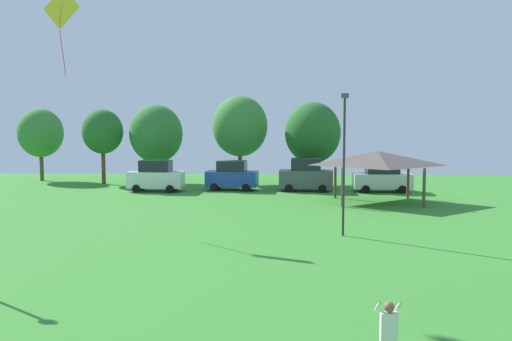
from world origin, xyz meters
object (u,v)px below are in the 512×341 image
(parked_car_second_from_left, at_px, (232,176))
(parked_car_rightmost_in_row, at_px, (382,178))
(parked_car_third_from_left, at_px, (306,175))
(treeline_tree_4, at_px, (313,133))
(park_pavilion, at_px, (378,158))
(treeline_tree_1, at_px, (103,132))
(treeline_tree_3, at_px, (240,126))
(person_standing_near_foreground, at_px, (389,334))
(treeline_tree_0, at_px, (41,133))
(treeline_tree_2, at_px, (156,134))
(parked_car_leftmost, at_px, (156,176))
(kite_flying_4, at_px, (61,11))
(light_post_0, at_px, (344,157))

(parked_car_second_from_left, distance_m, parked_car_rightmost_in_row, 12.19)
(parked_car_third_from_left, bearing_deg, treeline_tree_4, 84.65)
(park_pavilion, bearing_deg, parked_car_second_from_left, 148.22)
(treeline_tree_1, bearing_deg, treeline_tree_3, 2.22)
(person_standing_near_foreground, distance_m, parked_car_third_from_left, 32.56)
(person_standing_near_foreground, xyz_separation_m, park_pavilion, (4.72, 26.40, 2.06))
(person_standing_near_foreground, height_order, treeline_tree_0, treeline_tree_0)
(parked_car_second_from_left, xyz_separation_m, treeline_tree_2, (-7.29, 4.76, 3.34))
(parked_car_third_from_left, height_order, treeline_tree_1, treeline_tree_1)
(parked_car_third_from_left, height_order, treeline_tree_4, treeline_tree_4)
(parked_car_leftmost, xyz_separation_m, parked_car_second_from_left, (6.08, 1.14, -0.04))
(kite_flying_4, height_order, treeline_tree_3, kite_flying_4)
(parked_car_second_from_left, xyz_separation_m, treeline_tree_3, (0.39, 4.60, 4.03))
(parked_car_rightmost_in_row, bearing_deg, treeline_tree_1, 169.53)
(treeline_tree_1, relative_size, treeline_tree_4, 0.92)
(parked_car_third_from_left, relative_size, park_pavilion, 0.64)
(parked_car_second_from_left, height_order, park_pavilion, park_pavilion)
(kite_flying_4, bearing_deg, treeline_tree_3, 63.80)
(park_pavilion, distance_m, treeline_tree_1, 25.14)
(parked_car_second_from_left, bearing_deg, light_post_0, -63.03)
(parked_car_rightmost_in_row, xyz_separation_m, treeline_tree_4, (-5.26, 4.78, 3.51))
(parked_car_second_from_left, xyz_separation_m, treeline_tree_1, (-12.02, 4.12, 3.53))
(treeline_tree_0, bearing_deg, person_standing_near_foreground, -58.03)
(treeline_tree_0, xyz_separation_m, treeline_tree_2, (11.56, -1.96, -0.05))
(parked_car_leftmost, bearing_deg, treeline_tree_4, 24.92)
(person_standing_near_foreground, distance_m, treeline_tree_1, 41.40)
(treeline_tree_1, height_order, treeline_tree_2, treeline_tree_2)
(light_post_0, bearing_deg, kite_flying_4, 164.18)
(parked_car_rightmost_in_row, bearing_deg, kite_flying_4, -147.32)
(park_pavilion, bearing_deg, parked_car_rightmost_in_row, 75.49)
(light_post_0, relative_size, treeline_tree_3, 0.87)
(light_post_0, height_order, treeline_tree_1, light_post_0)
(kite_flying_4, height_order, treeline_tree_2, kite_flying_4)
(kite_flying_4, xyz_separation_m, treeline_tree_0, (-10.30, 20.28, -7.26))
(treeline_tree_2, bearing_deg, treeline_tree_0, 170.40)
(parked_car_rightmost_in_row, xyz_separation_m, park_pavilion, (-1.50, -5.80, 1.94))
(parked_car_second_from_left, bearing_deg, treeline_tree_4, 35.96)
(kite_flying_4, xyz_separation_m, park_pavilion, (19.21, 6.96, -8.77))
(parked_car_leftmost, bearing_deg, treeline_tree_1, 141.91)
(kite_flying_4, height_order, parked_car_second_from_left, kite_flying_4)
(parked_car_second_from_left, height_order, light_post_0, light_post_0)
(kite_flying_4, distance_m, light_post_0, 17.90)
(treeline_tree_2, height_order, treeline_tree_4, treeline_tree_4)
(parked_car_third_from_left, xyz_separation_m, park_pavilion, (4.58, -6.16, 1.79))
(parked_car_leftmost, xyz_separation_m, light_post_0, (12.95, -16.80, 2.66))
(parked_car_leftmost, distance_m, treeline_tree_1, 8.67)
(light_post_0, distance_m, treeline_tree_1, 29.05)
(person_standing_near_foreground, xyz_separation_m, kite_flying_4, (-14.49, 19.43, 10.83))
(kite_flying_4, bearing_deg, parked_car_rightmost_in_row, 31.65)
(parked_car_third_from_left, relative_size, parked_car_rightmost_in_row, 0.96)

